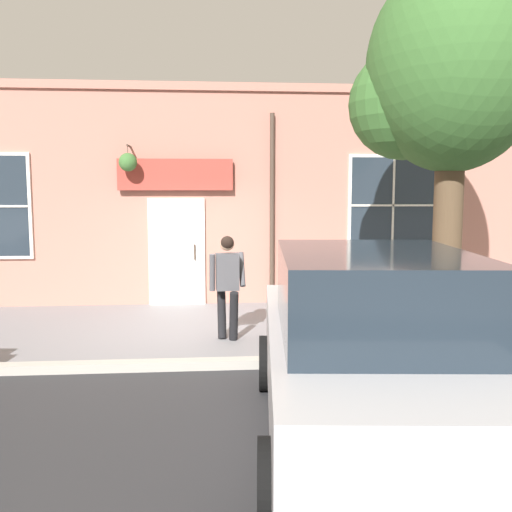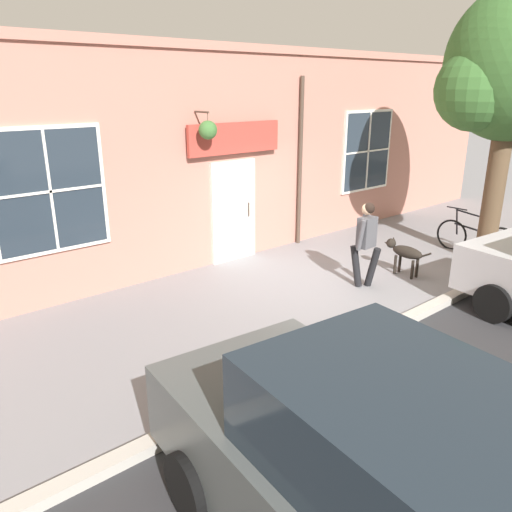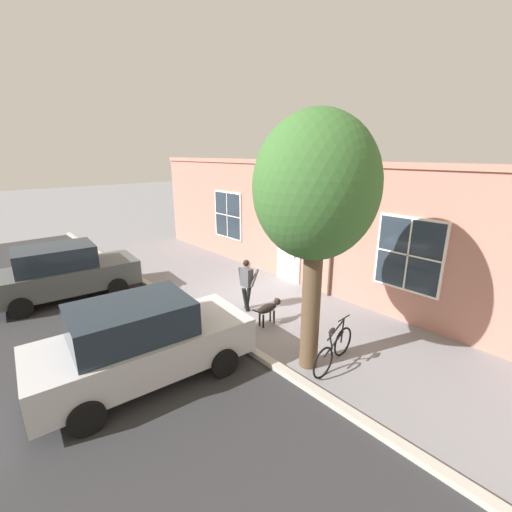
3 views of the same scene
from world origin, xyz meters
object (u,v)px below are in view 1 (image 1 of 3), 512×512
Objects in this scene: pedestrian_walking at (227,279)px; parked_car_mid_block at (369,348)px; dog_on_leash at (299,310)px; street_tree_by_curb at (444,77)px; leaning_bicycle at (456,316)px.

parked_car_mid_block reaches higher than pedestrian_walking.
dog_on_leash is 3.61m from parked_car_mid_block.
dog_on_leash is 0.24× the size of parked_car_mid_block.
pedestrian_walking is at bearing -103.53° from street_tree_by_curb.
leaning_bicycle is at bearing 83.91° from pedestrian_walking.
pedestrian_walking is 3.88m from parked_car_mid_block.
parked_car_mid_block is (3.58, 0.05, 0.41)m from dog_on_leash.
leaning_bicycle is (-0.35, 0.47, -3.40)m from street_tree_by_curb.
parked_car_mid_block is (3.00, -1.83, -2.90)m from street_tree_by_curb.
pedestrian_walking reaches higher than leaning_bicycle.
dog_on_leash is at bearing -107.24° from street_tree_by_curb.
pedestrian_walking reaches higher than dog_on_leash.
leaning_bicycle is 0.39× the size of parked_car_mid_block.
pedestrian_walking is at bearing -163.20° from parked_car_mid_block.
leaning_bicycle is 4.09m from parked_car_mid_block.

